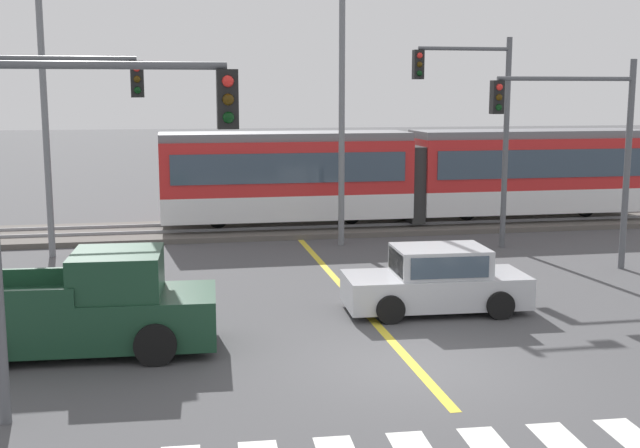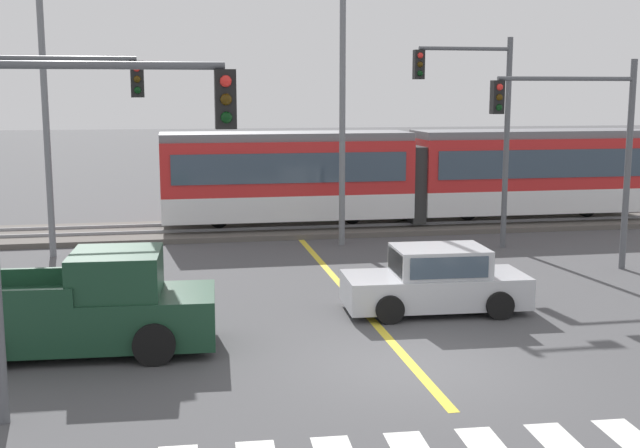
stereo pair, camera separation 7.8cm
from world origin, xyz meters
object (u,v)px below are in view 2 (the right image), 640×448
Objects in this scene: pickup_truck at (82,310)px; traffic_light_mid_left at (31,127)px; traffic_light_near_left at (78,171)px; street_lamp_west at (54,101)px; street_lamp_centre at (348,96)px; sedan_crossing at (436,282)px; traffic_light_far_right at (478,112)px; light_rail_tram at (411,173)px; traffic_light_mid_right at (582,133)px.

pickup_truck is 6.28m from traffic_light_mid_left.
traffic_light_mid_left reaches higher than traffic_light_near_left.
street_lamp_west is 0.95× the size of street_lamp_centre.
sedan_crossing is 7.90m from pickup_truck.
traffic_light_mid_left is (-13.03, -3.57, -0.23)m from traffic_light_far_right.
light_rail_tram is 13.03m from street_lamp_west.
traffic_light_far_right is 1.07× the size of traffic_light_mid_left.
traffic_light_near_left is at bearing -117.91° from street_lamp_centre.
traffic_light_far_right reaches higher than traffic_light_mid_right.
pickup_truck is 13.16m from street_lamp_centre.
light_rail_tram reaches higher than pickup_truck.
traffic_light_near_left is at bearing -132.61° from traffic_light_far_right.
light_rail_tram is at bearing 75.94° from sedan_crossing.
street_lamp_centre reaches higher than pickup_truck.
traffic_light_far_right reaches higher than light_rail_tram.
traffic_light_mid_right is (13.06, 4.92, 3.08)m from pickup_truck.
sedan_crossing is at bearing 33.84° from traffic_light_near_left.
street_lamp_west reaches higher than pickup_truck.
traffic_light_near_left reaches higher than pickup_truck.
pickup_truck is at bearing -126.85° from street_lamp_centre.
traffic_light_far_right is 0.81× the size of street_lamp_west.
sedan_crossing is 0.51× the size of street_lamp_west.
traffic_light_mid_right is at bearing 33.22° from traffic_light_near_left.
pickup_truck is 0.94× the size of traffic_light_near_left.
traffic_light_mid_right is at bearing -73.49° from light_rail_tram.
traffic_light_near_left is at bearing -121.83° from light_rail_tram.
traffic_light_mid_left is 0.72× the size of street_lamp_centre.
light_rail_tram is at bearing 106.51° from traffic_light_mid_right.
traffic_light_mid_right is 15.52m from street_lamp_west.
pickup_truck is 0.66× the size of street_lamp_west.
traffic_light_near_left is 0.67× the size of street_lamp_centre.
sedan_crossing is at bearing -104.06° from light_rail_tram.
sedan_crossing is at bearing 11.36° from pickup_truck.
light_rail_tram is at bearing 15.19° from street_lamp_west.
traffic_light_mid_right reaches higher than sedan_crossing.
street_lamp_centre reaches higher than traffic_light_mid_right.
street_lamp_centre is (-5.56, 5.08, 1.01)m from traffic_light_mid_right.
traffic_light_mid_right reaches higher than light_rail_tram.
street_lamp_centre is (9.16, 0.25, 0.16)m from street_lamp_west.
street_lamp_west reaches higher than traffic_light_near_left.
light_rail_tram is 2.12× the size of street_lamp_centre.
street_lamp_west is at bearing 175.11° from traffic_light_far_right.
light_rail_tram is at bearing 50.92° from pickup_truck.
sedan_crossing is (-2.89, -11.54, -1.35)m from light_rail_tram.
traffic_light_near_left reaches higher than sedan_crossing.
traffic_light_near_left is 0.92× the size of traffic_light_mid_left.
light_rail_tram is 16.91m from pickup_truck.
street_lamp_centre is (-3.95, 1.37, 0.51)m from traffic_light_far_right.
traffic_light_mid_left is at bearing 107.28° from pickup_truck.
pickup_truck is 14.29m from traffic_light_mid_right.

